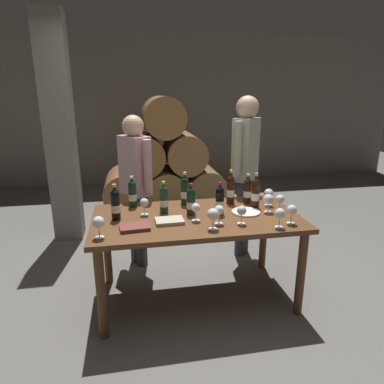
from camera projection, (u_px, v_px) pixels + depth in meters
The scene contains 30 objects.
ground_plane at pixel (196, 296), 3.04m from camera, with size 14.00×14.00×0.00m, color #66635E.
cellar_back_wall at pixel (154, 110), 6.61m from camera, with size 10.00×0.24×2.80m, color slate.
barrel_stack at pixel (164, 164), 5.31m from camera, with size 1.86×0.90×1.69m.
stone_pillar at pixel (60, 132), 3.96m from camera, with size 0.32×0.32×2.60m, color slate.
dining_table at pixel (196, 226), 2.85m from camera, with size 1.70×0.90×0.76m.
wine_bottle_0 at pixel (248, 190), 3.13m from camera, with size 0.07×0.07×0.28m.
wine_bottle_1 at pixel (164, 199), 2.87m from camera, with size 0.07×0.07×0.28m.
wine_bottle_2 at pixel (231, 189), 3.12m from camera, with size 0.07×0.07×0.31m.
wine_bottle_3 at pixel (256, 193), 3.02m from camera, with size 0.07×0.07×0.31m.
wine_bottle_4 at pixel (191, 201), 2.83m from camera, with size 0.07×0.07×0.27m.
wine_bottle_5 at pixel (185, 191), 3.08m from camera, with size 0.07×0.07×0.30m.
wine_bottle_6 at pixel (132, 194), 3.02m from camera, with size 0.07×0.07×0.28m.
wine_bottle_7 at pixel (115, 204), 2.72m from camera, with size 0.07×0.07×0.30m.
wine_bottle_8 at pixel (220, 200), 2.84m from camera, with size 0.07×0.07×0.28m.
wine_glass_0 at pixel (144, 203), 2.83m from camera, with size 0.07×0.07×0.15m.
wine_glass_1 at pixel (213, 215), 2.53m from camera, with size 0.09×0.09×0.16m.
wine_glass_2 at pixel (280, 214), 2.56m from camera, with size 0.08×0.08×0.15m.
wine_glass_3 at pixel (280, 200), 2.91m from camera, with size 0.07×0.07×0.15m.
wine_glass_4 at pixel (219, 211), 2.63m from camera, with size 0.08×0.08×0.15m.
wine_glass_5 at pixel (269, 194), 3.06m from camera, with size 0.08×0.08×0.16m.
wine_glass_6 at pixel (98, 223), 2.38m from camera, with size 0.09×0.09×0.16m.
wine_glass_7 at pixel (242, 211), 2.63m from camera, with size 0.07×0.07×0.15m.
wine_glass_8 at pixel (292, 210), 2.64m from camera, with size 0.08×0.08×0.15m.
wine_glass_9 at pixel (268, 200), 2.89m from camera, with size 0.09×0.09×0.16m.
wine_glass_10 at pixel (196, 208), 2.70m from camera, with size 0.07×0.07×0.15m.
tasting_notebook at pixel (135, 227), 2.56m from camera, with size 0.22×0.16×0.03m, color brown.
leather_ledger at pixel (169, 221), 2.68m from camera, with size 0.22×0.16×0.03m, color #B2A893.
serving_plate at pixel (246, 212), 2.90m from camera, with size 0.24×0.24×0.01m, color white.
sommelier_presenting at pixel (245, 162), 3.57m from camera, with size 0.36×0.39×1.72m.
taster_seated_left at pixel (135, 179), 3.38m from camera, with size 0.33×0.43×1.54m.
Camera 1 is at (-0.52, -2.60, 1.75)m, focal length 31.94 mm.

